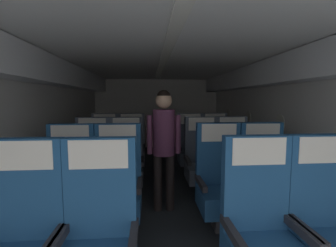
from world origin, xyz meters
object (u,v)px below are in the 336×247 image
object	(u,v)px
seat_b_left_window	(70,189)
seat_b_right_aisle	(265,183)
seat_b_left_aisle	(118,188)
flight_attendant	(164,138)
seat_c_right_aisle	(233,161)
seat_c_left_window	(92,164)
seat_a_left_aisle	(98,242)
seat_c_left_aisle	(126,163)
seat_d_right_window	(191,149)
seat_d_left_aisle	(131,149)
seat_d_right_aisle	(216,148)
seat_a_left_window	(20,245)
seat_a_right_aisle	(328,230)
seat_d_left_window	(105,150)
seat_c_right_window	(202,162)
seat_b_right_window	(220,185)
seat_a_right_window	(262,234)

from	to	relation	value
seat_b_left_window	seat_b_right_aisle	bearing A→B (deg)	-0.33
seat_b_left_aisle	flight_attendant	size ratio (longest dim) A/B	0.75
seat_c_right_aisle	seat_b_left_aisle	bearing A→B (deg)	-149.36
seat_b_left_window	seat_c_left_window	size ratio (longest dim) A/B	1.00
seat_a_left_aisle	seat_c_right_aisle	distance (m)	2.54
seat_c_left_aisle	seat_d_right_window	size ratio (longest dim) A/B	1.00
seat_d_left_aisle	seat_d_right_aisle	world-z (taller)	same
seat_a_left_window	seat_d_right_aisle	world-z (taller)	same
seat_d_right_window	seat_c_left_aisle	bearing A→B (deg)	-140.31
seat_a_right_aisle	seat_d_left_window	distance (m)	3.59
seat_a_left_window	seat_d_right_window	world-z (taller)	same
seat_a_left_window	seat_d_left_aisle	world-z (taller)	same
seat_c_right_window	seat_b_right_window	bearing A→B (deg)	-90.70
seat_a_right_window	seat_b_left_window	bearing A→B (deg)	149.60
seat_b_right_window	seat_c_left_window	size ratio (longest dim) A/B	1.00
seat_c_right_window	seat_d_left_aisle	size ratio (longest dim) A/B	1.00
seat_c_left_aisle	seat_b_left_aisle	bearing A→B (deg)	-89.85
seat_a_left_aisle	seat_d_right_aisle	world-z (taller)	same
seat_d_right_window	flight_attendant	world-z (taller)	flight_attendant
seat_a_left_aisle	seat_d_right_window	world-z (taller)	same
seat_b_left_window	seat_b_right_window	world-z (taller)	same
seat_d_left_aisle	seat_d_right_window	world-z (taller)	same
seat_a_left_window	flight_attendant	xyz separation A→B (m)	(1.03, 1.40, 0.47)
seat_d_right_window	seat_d_left_window	bearing A→B (deg)	179.96
seat_d_left_window	seat_d_left_aisle	bearing A→B (deg)	1.93
seat_a_right_aisle	seat_d_right_aisle	distance (m)	2.88
seat_b_right_aisle	seat_c_left_window	size ratio (longest dim) A/B	1.00
seat_a_left_aisle	seat_b_right_aisle	distance (m)	1.91
seat_a_right_aisle	seat_c_left_window	bearing A→B (deg)	138.32
seat_b_left_aisle	seat_b_right_window	xyz separation A→B (m)	(1.14, 0.00, 0.00)
seat_c_right_aisle	seat_a_left_window	bearing A→B (deg)	-138.09
seat_c_left_aisle	seat_d_left_window	size ratio (longest dim) A/B	1.00
seat_c_right_window	seat_b_left_aisle	bearing A→B (deg)	-140.33
seat_d_left_window	seat_a_left_aisle	bearing A→B (deg)	-80.12
seat_a_right_window	seat_c_left_window	world-z (taller)	same
seat_a_left_window	seat_d_left_window	distance (m)	2.88
seat_c_right_aisle	seat_d_left_aisle	bearing A→B (deg)	149.46
seat_b_left_aisle	seat_d_left_window	xyz separation A→B (m)	(-0.50, 1.93, 0.00)
seat_a_left_window	seat_c_left_aisle	world-z (taller)	same
seat_a_left_window	seat_c_right_window	size ratio (longest dim) A/B	1.00
seat_c_left_window	seat_c_left_aisle	size ratio (longest dim) A/B	1.00
seat_b_right_aisle	seat_c_left_aisle	bearing A→B (deg)	149.47
seat_b_left_window	seat_c_right_aisle	xyz separation A→B (m)	(2.15, 0.96, 0.00)
seat_a_right_window	seat_c_left_window	size ratio (longest dim) A/B	1.00
seat_a_right_window	seat_b_right_window	distance (m)	0.96
seat_c_right_window	seat_d_left_window	size ratio (longest dim) A/B	1.00
seat_c_right_aisle	seat_c_right_window	bearing A→B (deg)	-177.55
seat_c_right_aisle	seat_a_right_aisle	bearing A→B (deg)	-89.74
seat_a_left_window	seat_c_left_aisle	bearing A→B (deg)	75.36
seat_b_right_window	seat_d_left_window	distance (m)	2.53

